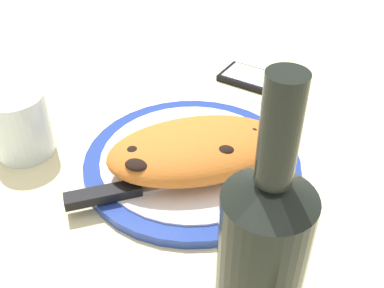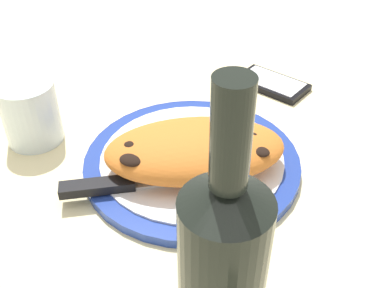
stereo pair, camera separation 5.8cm
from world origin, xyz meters
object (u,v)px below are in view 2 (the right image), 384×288
(smartphone, at_px, (272,84))
(plate, at_px, (192,161))
(fork, at_px, (200,132))
(knife, at_px, (128,184))
(water_glass, at_px, (31,116))
(calzone, at_px, (195,150))
(wine_bottle, at_px, (222,267))

(smartphone, bearing_deg, plate, 67.65)
(fork, xyz_separation_m, knife, (0.07, 0.12, 0.00))
(knife, bearing_deg, water_glass, -28.52)
(calzone, bearing_deg, wine_bottle, 105.87)
(knife, bearing_deg, calzone, -144.13)
(calzone, height_order, smartphone, calzone)
(knife, relative_size, water_glass, 2.56)
(plate, distance_m, water_glass, 0.23)
(water_glass, xyz_separation_m, wine_bottle, (-0.29, 0.25, 0.06))
(knife, distance_m, wine_bottle, 0.22)
(calzone, relative_size, water_glass, 2.83)
(fork, relative_size, smartphone, 1.30)
(calzone, distance_m, smartphone, 0.26)
(fork, xyz_separation_m, water_glass, (0.23, 0.04, 0.02))
(knife, distance_m, smartphone, 0.33)
(fork, height_order, wine_bottle, wine_bottle)
(plate, relative_size, calzone, 1.13)
(plate, distance_m, calzone, 0.04)
(calzone, bearing_deg, smartphone, -109.26)
(wine_bottle, bearing_deg, smartphone, -93.10)
(smartphone, bearing_deg, calzone, 70.74)
(plate, bearing_deg, fork, -91.46)
(fork, height_order, smartphone, fork)
(water_glass, relative_size, wine_bottle, 0.33)
(calzone, xyz_separation_m, smartphone, (-0.08, -0.24, -0.04))
(smartphone, height_order, water_glass, water_glass)
(fork, distance_m, wine_bottle, 0.30)
(smartphone, bearing_deg, water_glass, 33.00)
(wine_bottle, bearing_deg, fork, -76.88)
(knife, xyz_separation_m, wine_bottle, (-0.13, 0.16, 0.08))
(fork, height_order, water_glass, water_glass)
(knife, relative_size, wine_bottle, 0.84)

